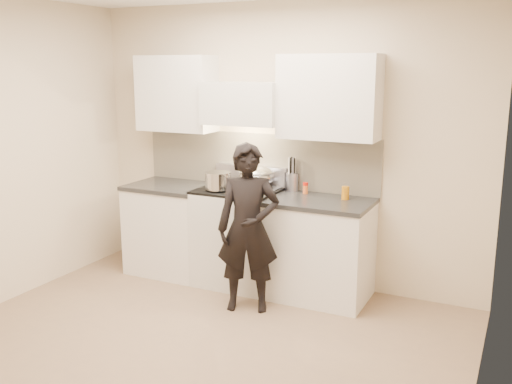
% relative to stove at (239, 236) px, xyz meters
% --- Properties ---
extents(ground_plane, '(4.00, 4.00, 0.00)m').
position_rel_stove_xyz_m(ground_plane, '(0.30, -1.42, -0.47)').
color(ground_plane, '#83684D').
extents(room_shell, '(4.04, 3.54, 2.70)m').
position_rel_stove_xyz_m(room_shell, '(0.24, -1.05, 1.12)').
color(room_shell, beige).
rests_on(room_shell, ground).
extents(stove, '(0.76, 0.65, 0.96)m').
position_rel_stove_xyz_m(stove, '(0.00, 0.00, 0.00)').
color(stove, silver).
rests_on(stove, ground).
extents(counter_right, '(0.92, 0.67, 0.92)m').
position_rel_stove_xyz_m(counter_right, '(0.83, 0.00, -0.01)').
color(counter_right, silver).
rests_on(counter_right, ground).
extents(counter_left, '(0.82, 0.67, 0.92)m').
position_rel_stove_xyz_m(counter_left, '(-0.78, 0.00, -0.01)').
color(counter_left, silver).
rests_on(counter_left, ground).
extents(wok, '(0.37, 0.46, 0.30)m').
position_rel_stove_xyz_m(wok, '(0.13, 0.14, 0.58)').
color(wok, '#BDBDBD').
rests_on(wok, stove).
extents(stock_pot, '(0.32, 0.32, 0.16)m').
position_rel_stove_xyz_m(stock_pot, '(-0.14, -0.14, 0.56)').
color(stock_pot, '#BDBDBD').
rests_on(stock_pot, stove).
extents(utensil_crock, '(0.12, 0.12, 0.33)m').
position_rel_stove_xyz_m(utensil_crock, '(0.45, 0.25, 0.55)').
color(utensil_crock, '#B1B1C7').
rests_on(utensil_crock, counter_right).
extents(spice_jar, '(0.05, 0.05, 0.11)m').
position_rel_stove_xyz_m(spice_jar, '(0.61, 0.18, 0.50)').
color(spice_jar, orange).
rests_on(spice_jar, counter_right).
extents(oil_glass, '(0.07, 0.07, 0.12)m').
position_rel_stove_xyz_m(oil_glass, '(1.02, 0.12, 0.50)').
color(oil_glass, '#BB700D').
rests_on(oil_glass, counter_right).
extents(person, '(0.63, 0.52, 1.47)m').
position_rel_stove_xyz_m(person, '(0.37, -0.53, 0.26)').
color(person, black).
rests_on(person, ground).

